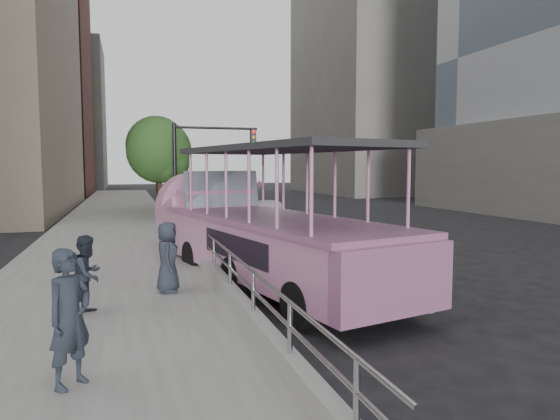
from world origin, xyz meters
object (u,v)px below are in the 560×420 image
object	(u,v)px
duck_boat	(254,231)
pedestrian_far	(168,257)
pedestrian_near	(70,318)
pedestrian_mid	(88,275)
parking_sign	(191,204)
street_tree_near	(161,154)
car	(269,214)
street_tree_far	(158,148)
traffic_signal	(200,159)

from	to	relation	value
duck_boat	pedestrian_far	world-z (taller)	duck_boat
duck_boat	pedestrian_near	distance (m)	7.60
pedestrian_near	pedestrian_mid	bearing A→B (deg)	42.22
pedestrian_far	parking_sign	xyz separation A→B (m)	(1.30, 6.33, 0.71)
duck_boat	street_tree_near	xyz separation A→B (m)	(-1.47, 14.85, 2.47)
parking_sign	pedestrian_mid	bearing A→B (deg)	-110.90
pedestrian_mid	pedestrian_far	bearing A→B (deg)	-24.59
pedestrian_mid	pedestrian_far	xyz separation A→B (m)	(1.59, 1.25, 0.03)
car	parking_sign	size ratio (longest dim) A/B	1.56
car	pedestrian_near	world-z (taller)	pedestrian_near
parking_sign	street_tree_far	size ratio (longest dim) A/B	0.45
car	pedestrian_mid	size ratio (longest dim) A/B	2.97
traffic_signal	street_tree_far	xyz separation A→B (m)	(-1.40, 9.43, 0.81)
car	parking_sign	bearing A→B (deg)	-122.82
pedestrian_mid	traffic_signal	world-z (taller)	traffic_signal
pedestrian_mid	car	bearing A→B (deg)	-1.42
pedestrian_mid	parking_sign	world-z (taller)	parking_sign
street_tree_near	street_tree_far	xyz separation A→B (m)	(0.20, 6.00, 0.49)
duck_boat	car	distance (m)	10.89
pedestrian_mid	street_tree_far	bearing A→B (deg)	20.76
pedestrian_mid	parking_sign	xyz separation A→B (m)	(2.89, 7.58, 0.75)
pedestrian_far	street_tree_far	bearing A→B (deg)	4.34
pedestrian_near	pedestrian_far	distance (m)	4.84
pedestrian_mid	pedestrian_near	bearing A→B (deg)	-152.23
car	pedestrian_far	bearing A→B (deg)	-110.78
pedestrian_mid	parking_sign	bearing A→B (deg)	6.50
parking_sign	car	bearing A→B (deg)	52.52
duck_boat	pedestrian_far	xyz separation A→B (m)	(-2.46, -1.87, -0.25)
street_tree_near	street_tree_far	world-z (taller)	street_tree_far
street_tree_near	parking_sign	bearing A→B (deg)	-88.32
pedestrian_far	traffic_signal	xyz separation A→B (m)	(2.59, 13.29, 2.41)
car	traffic_signal	xyz separation A→B (m)	(-3.22, 1.08, 2.73)
pedestrian_near	street_tree_far	distance (m)	27.61
duck_boat	car	xyz separation A→B (m)	(3.35, 10.34, -0.58)
pedestrian_mid	traffic_signal	distance (m)	15.33
pedestrian_mid	street_tree_far	distance (m)	24.35
duck_boat	parking_sign	xyz separation A→B (m)	(-1.16, 4.46, 0.46)
duck_boat	parking_sign	distance (m)	4.63
duck_boat	traffic_signal	world-z (taller)	traffic_signal
parking_sign	traffic_signal	bearing A→B (deg)	79.48
car	duck_boat	bearing A→B (deg)	-103.27
duck_boat	parking_sign	bearing A→B (deg)	104.64
pedestrian_near	street_tree_far	world-z (taller)	street_tree_far
parking_sign	street_tree_near	size ratio (longest dim) A/B	0.51
parking_sign	street_tree_far	world-z (taller)	street_tree_far
pedestrian_mid	street_tree_near	size ratio (longest dim) A/B	0.27
pedestrian_near	traffic_signal	xyz separation A→B (m)	(4.16, 17.87, 2.30)
pedestrian_mid	street_tree_far	size ratio (longest dim) A/B	0.24
duck_boat	traffic_signal	distance (m)	11.63
car	pedestrian_near	bearing A→B (deg)	-109.08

